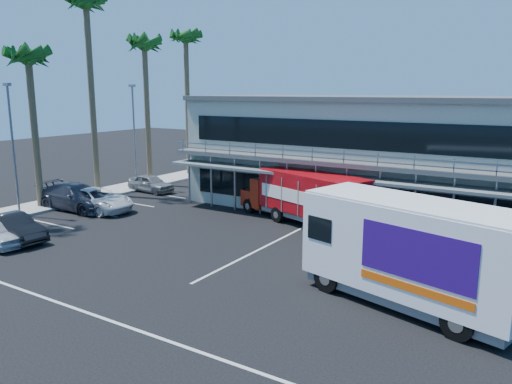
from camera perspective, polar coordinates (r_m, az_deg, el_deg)
The scene contains 15 objects.
ground at distance 23.26m, azimuth -8.14°, elevation -7.82°, with size 120.00×120.00×0.00m, color black.
building at distance 33.77m, azimuth 12.43°, elevation 4.47°, with size 22.40×12.00×7.30m.
curb_strip at distance 37.82m, azimuth -19.69°, elevation -0.70°, with size 3.00×32.00×0.16m, color #A5A399.
palm_c at distance 35.25m, azimuth -24.54°, elevation 13.06°, with size 2.80×2.80×10.75m.
palm_d at distance 38.80m, azimuth -18.79°, elevation 18.58°, with size 2.80×2.80×14.75m.
palm_e at distance 41.59m, azimuth -12.61°, elevation 15.30°, with size 2.80×2.80×12.25m.
palm_f at distance 45.99m, azimuth -8.02°, elevation 16.20°, with size 2.80×2.80×13.25m.
light_pole_near at distance 33.70m, azimuth -26.04°, elevation 5.00°, with size 0.50×0.25×8.09m.
light_pole_far at distance 39.85m, azimuth -13.74°, elevation 6.68°, with size 0.50×0.25×8.09m.
red_truck at distance 28.94m, azimuth 5.61°, elevation -0.44°, with size 9.27×5.05×3.07m.
white_van at distance 18.68m, azimuth 17.36°, elevation -6.48°, with size 8.37×4.68×3.88m.
parked_car_b at distance 28.65m, azimuth -26.03°, elevation -3.70°, with size 1.50×4.30×1.42m, color black.
parked_car_c at distance 33.76m, azimuth -17.84°, elevation -0.85°, with size 2.45×5.32×1.48m, color silver.
parked_car_d at distance 34.53m, azimuth -19.80°, elevation -0.52°, with size 2.38×5.86×1.70m, color #2C2F3B.
parked_car_e at distance 39.01m, azimuth -11.94°, elevation 0.98°, with size 1.58×3.94×1.34m, color slate.
Camera 1 is at (14.35, -16.62, 7.68)m, focal length 35.00 mm.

